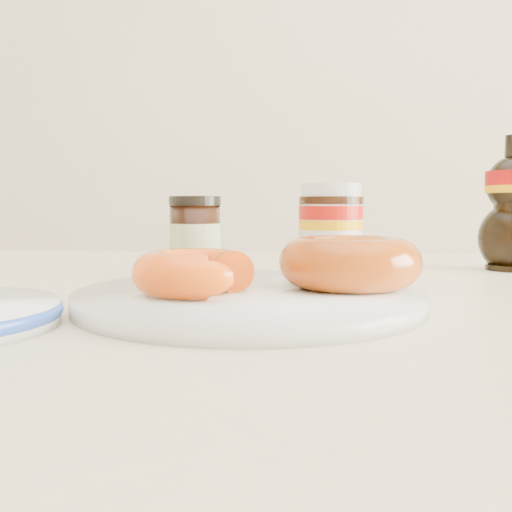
# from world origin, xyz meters

# --- Properties ---
(dining_table) EXTENTS (1.40, 0.90, 0.75)m
(dining_table) POSITION_xyz_m (0.00, 0.10, 0.67)
(dining_table) COLOR beige
(dining_table) RESTS_ON ground
(plate) EXTENTS (0.27, 0.27, 0.01)m
(plate) POSITION_xyz_m (-0.07, 0.03, 0.76)
(plate) COLOR white
(plate) RESTS_ON dining_table
(donut_bitten) EXTENTS (0.11, 0.11, 0.03)m
(donut_bitten) POSITION_xyz_m (-0.11, 0.00, 0.78)
(donut_bitten) COLOR #F6510D
(donut_bitten) RESTS_ON plate
(donut_whole) EXTENTS (0.13, 0.13, 0.04)m
(donut_whole) POSITION_xyz_m (0.01, 0.05, 0.78)
(donut_whole) COLOR #9B320A
(donut_whole) RESTS_ON plate
(nutella_jar) EXTENTS (0.07, 0.07, 0.10)m
(nutella_jar) POSITION_xyz_m (-0.00, 0.25, 0.81)
(nutella_jar) COLOR white
(nutella_jar) RESTS_ON dining_table
(dark_jar) EXTENTS (0.06, 0.06, 0.09)m
(dark_jar) POSITION_xyz_m (-0.15, 0.19, 0.79)
(dark_jar) COLOR black
(dark_jar) RESTS_ON dining_table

